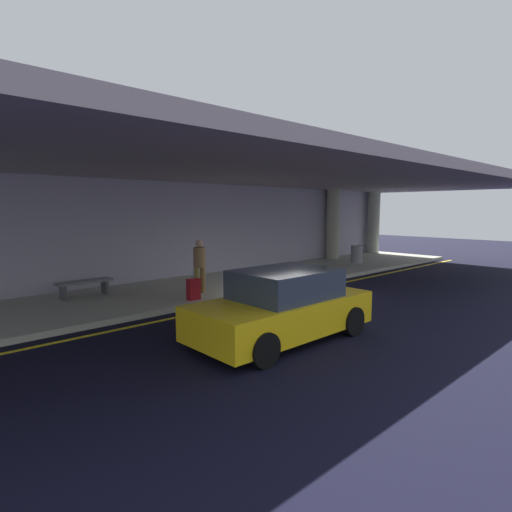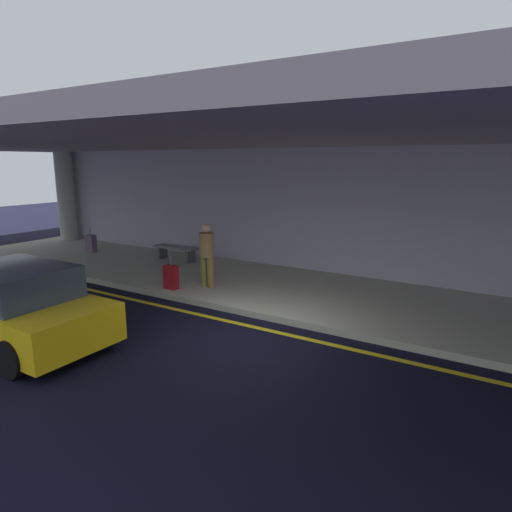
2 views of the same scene
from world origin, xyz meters
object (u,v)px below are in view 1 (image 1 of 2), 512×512
traveler_with_luggage (200,263)px  support_column_left_mid (333,224)px  bench_metal (84,285)px  trash_bin_steel (357,254)px  support_column_center (373,222)px  suitcase_upright_primary (193,289)px  car_yellow_taxi (283,306)px

traveler_with_luggage → support_column_left_mid: bearing=-132.3°
support_column_left_mid → bench_metal: support_column_left_mid is taller
bench_metal → trash_bin_steel: trash_bin_steel is taller
support_column_center → bench_metal: bearing=-177.5°
suitcase_upright_primary → bench_metal: suitcase_upright_primary is taller
suitcase_upright_primary → trash_bin_steel: bearing=-10.9°
support_column_left_mid → traveler_with_luggage: size_ratio=2.17×
support_column_center → trash_bin_steel: (-4.69, -1.96, -1.40)m
car_yellow_taxi → traveler_with_luggage: 4.70m
car_yellow_taxi → suitcase_upright_primary: car_yellow_taxi is taller
suitcase_upright_primary → bench_metal: (-2.16, 2.61, 0.04)m
support_column_center → bench_metal: support_column_center is taller
suitcase_upright_primary → bench_metal: 3.39m
support_column_left_mid → suitcase_upright_primary: bearing=-163.2°
traveler_with_luggage → bench_metal: bearing=-1.4°
bench_metal → trash_bin_steel: 12.69m
support_column_center → traveler_with_luggage: (-14.49, -2.71, -0.86)m
support_column_center → bench_metal: size_ratio=2.28×
traveler_with_luggage → suitcase_upright_primary: size_ratio=1.87×
support_column_center → car_yellow_taxi: size_ratio=0.89×
support_column_left_mid → car_yellow_taxi: support_column_left_mid is taller
support_column_center → car_yellow_taxi: (-15.53, -7.28, -1.26)m
trash_bin_steel → car_yellow_taxi: bearing=-153.9°
support_column_left_mid → support_column_center: same height
support_column_center → suitcase_upright_primary: bearing=-167.5°
car_yellow_taxi → bench_metal: 6.77m
traveler_with_luggage → suitcase_upright_primary: traveler_with_luggage is taller
support_column_center → car_yellow_taxi: support_column_center is taller
traveler_with_luggage → suitcase_upright_primary: (-0.68, -0.65, -0.65)m
traveler_with_luggage → bench_metal: (-2.84, 1.96, -0.61)m
support_column_center → suitcase_upright_primary: support_column_center is taller
car_yellow_taxi → trash_bin_steel: bearing=25.9°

